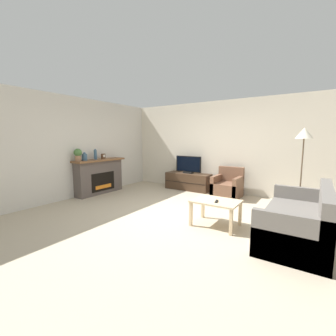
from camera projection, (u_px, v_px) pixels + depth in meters
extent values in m
plane|color=tan|center=(172.00, 213.00, 4.83)|extent=(24.00, 24.00, 0.00)
cube|color=beige|center=(218.00, 147.00, 6.74)|extent=(12.00, 0.06, 2.70)
cube|color=beige|center=(84.00, 147.00, 6.28)|extent=(0.06, 12.00, 2.70)
cube|color=#564C47|center=(99.00, 177.00, 6.56)|extent=(0.34, 1.47, 0.96)
cube|color=black|center=(103.00, 182.00, 6.48)|extent=(0.01, 0.81, 0.53)
cube|color=orange|center=(104.00, 187.00, 6.50)|extent=(0.01, 0.57, 0.11)
cube|color=brown|center=(99.00, 160.00, 6.48)|extent=(0.46, 1.59, 0.05)
cylinder|color=#385670|center=(85.00, 157.00, 6.07)|extent=(0.14, 0.14, 0.18)
sphere|color=#385670|center=(84.00, 154.00, 6.06)|extent=(0.08, 0.08, 0.08)
cylinder|color=#385670|center=(95.00, 155.00, 6.36)|extent=(0.09, 0.09, 0.27)
sphere|color=#385670|center=(95.00, 150.00, 6.34)|extent=(0.05, 0.05, 0.05)
cube|color=brown|center=(103.00, 156.00, 6.60)|extent=(0.07, 0.11, 0.15)
cylinder|color=white|center=(104.00, 156.00, 6.58)|extent=(0.00, 0.08, 0.08)
cylinder|color=#936B4C|center=(78.00, 158.00, 5.91)|extent=(0.15, 0.15, 0.14)
sphere|color=#477038|center=(78.00, 153.00, 5.89)|extent=(0.21, 0.21, 0.21)
cube|color=#422D1E|center=(188.00, 181.00, 7.06)|extent=(1.42, 0.50, 0.52)
cube|color=black|center=(184.00, 183.00, 6.85)|extent=(1.39, 0.01, 0.01)
cube|color=black|center=(188.00, 173.00, 7.03)|extent=(0.30, 0.18, 0.04)
cube|color=black|center=(188.00, 164.00, 6.99)|extent=(0.86, 0.03, 0.50)
cube|color=black|center=(188.00, 164.00, 6.98)|extent=(0.79, 0.01, 0.45)
cube|color=brown|center=(227.00, 190.00, 6.15)|extent=(0.70, 0.76, 0.40)
cube|color=brown|center=(231.00, 174.00, 6.35)|extent=(0.70, 0.14, 0.41)
cube|color=brown|center=(217.00, 185.00, 6.30)|extent=(0.10, 0.76, 0.58)
cube|color=brown|center=(238.00, 188.00, 5.97)|extent=(0.10, 0.76, 0.58)
cube|color=#CCB289|center=(216.00, 201.00, 4.10)|extent=(0.83, 0.60, 0.03)
cube|color=#CCB289|center=(191.00, 214.00, 4.12)|extent=(0.05, 0.05, 0.45)
cube|color=#CCB289|center=(231.00, 222.00, 3.71)|extent=(0.05, 0.05, 0.45)
cube|color=#CCB289|center=(203.00, 207.00, 4.55)|extent=(0.05, 0.05, 0.45)
cube|color=#CCB289|center=(240.00, 214.00, 4.14)|extent=(0.05, 0.05, 0.45)
cube|color=black|center=(217.00, 201.00, 4.00)|extent=(0.07, 0.15, 0.02)
cube|color=#66605B|center=(295.00, 226.00, 3.60)|extent=(0.92, 1.97, 0.42)
cube|color=#66605B|center=(326.00, 203.00, 3.34)|extent=(0.16, 1.97, 0.45)
cube|color=#66605B|center=(289.00, 240.00, 2.82)|extent=(0.92, 0.11, 0.67)
cube|color=#66605B|center=(300.00, 204.00, 4.36)|extent=(0.92, 0.11, 0.67)
cylinder|color=black|center=(298.00, 215.00, 4.72)|extent=(0.30, 0.30, 0.01)
cylinder|color=brown|center=(301.00, 177.00, 4.61)|extent=(0.03, 0.03, 1.58)
cone|color=beige|center=(304.00, 133.00, 4.49)|extent=(0.33, 0.33, 0.22)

